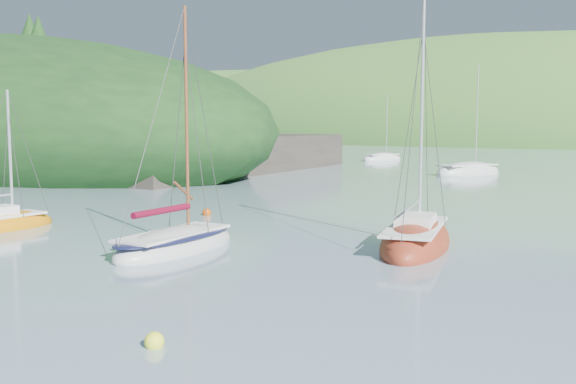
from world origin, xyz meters
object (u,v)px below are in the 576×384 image
Objects in this scene: daysailer_white at (176,244)px; sailboat_yellow at (0,226)px; distant_sloop_c at (382,159)px; distant_sloop_a at (468,173)px; sloop_red at (416,242)px.

daysailer_white is 9.89m from sailboat_yellow.
daysailer_white is 62.00m from distant_sloop_c.
daysailer_white is at bearing -62.76° from distant_sloop_a.
daysailer_white is 41.69m from distant_sloop_a.
distant_sloop_c reaches higher than sailboat_yellow.
sailboat_yellow is (-9.77, -1.57, -0.05)m from daysailer_white.
distant_sloop_a is at bearing 80.75° from sailboat_yellow.
distant_sloop_a is (4.09, 42.86, 0.02)m from sailboat_yellow.
sloop_red reaches higher than sailboat_yellow.
sloop_red reaches higher than daysailer_white.
distant_sloop_c is at bearing 102.30° from sloop_red.
daysailer_white reaches higher than distant_sloop_c.
daysailer_white is 1.03× the size of distant_sloop_c.
sloop_red is at bearing -51.16° from distant_sloop_a.
distant_sloop_a is 1.19× the size of distant_sloop_c.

